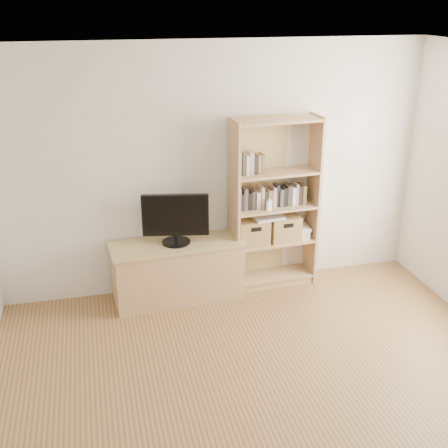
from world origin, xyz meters
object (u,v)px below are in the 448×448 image
object	(u,v)px
bookshelf	(274,204)
baby_monitor	(269,206)
basket_right	(283,227)
television	(176,219)
tv_stand	(177,271)
basket_left	(252,231)
laptop	(268,217)

from	to	relation	value
bookshelf	baby_monitor	distance (m)	0.15
basket_right	television	bearing A→B (deg)	-179.46
tv_stand	television	world-z (taller)	television
tv_stand	bookshelf	world-z (taller)	bookshelf
bookshelf	basket_right	world-z (taller)	bookshelf
tv_stand	television	size ratio (longest dim) A/B	1.96
basket_left	basket_right	xyz separation A→B (m)	(0.36, 0.02, -0.00)
television	basket_right	bearing A→B (deg)	14.75
laptop	tv_stand	bearing A→B (deg)	176.03
tv_stand	baby_monitor	size ratio (longest dim) A/B	12.86
basket_left	laptop	xyz separation A→B (m)	(0.17, -0.00, 0.15)
basket_left	television	bearing A→B (deg)	-177.82
tv_stand	laptop	world-z (taller)	laptop
television	baby_monitor	bearing A→B (deg)	9.06
bookshelf	basket_left	world-z (taller)	bookshelf
baby_monitor	laptop	distance (m)	0.18
tv_stand	basket_right	distance (m)	1.24
bookshelf	laptop	xyz separation A→B (m)	(-0.08, -0.03, -0.13)
basket_right	laptop	bearing A→B (deg)	-175.31
basket_left	laptop	world-z (taller)	laptop
baby_monitor	basket_left	xyz separation A→B (m)	(-0.15, 0.09, -0.31)
bookshelf	baby_monitor	xyz separation A→B (m)	(-0.10, -0.11, 0.03)
television	laptop	bearing A→B (deg)	13.95
tv_stand	laptop	distance (m)	1.11
tv_stand	baby_monitor	world-z (taller)	baby_monitor
baby_monitor	basket_left	distance (m)	0.35
basket_right	laptop	world-z (taller)	laptop
basket_left	laptop	distance (m)	0.22
tv_stand	basket_left	xyz separation A→B (m)	(0.83, 0.06, 0.35)
bookshelf	baby_monitor	bearing A→B (deg)	-135.00
tv_stand	basket_left	world-z (taller)	basket_left
television	basket_left	bearing A→B (deg)	14.87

